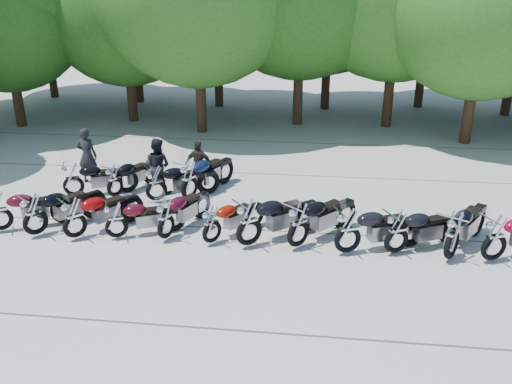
# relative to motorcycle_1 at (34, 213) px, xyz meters

# --- Properties ---
(ground) EXTENTS (90.00, 90.00, 0.00)m
(ground) POSITION_rel_motorcycle_1_xyz_m (5.66, -0.43, -0.67)
(ground) COLOR gray
(ground) RESTS_ON ground
(tree_1) EXTENTS (6.97, 6.97, 8.55)m
(tree_1) POSITION_rel_motorcycle_1_xyz_m (-6.39, 10.81, 4.40)
(tree_1) COLOR #3A2614
(tree_1) RESTS_ON ground
(tree_2) EXTENTS (7.31, 7.31, 8.97)m
(tree_2) POSITION_rel_motorcycle_1_xyz_m (-1.60, 12.41, 4.65)
(tree_2) COLOR #3A2614
(tree_2) RESTS_ON ground
(motorcycle_1) EXTENTS (2.00, 2.31, 1.33)m
(motorcycle_1) POSITION_rel_motorcycle_1_xyz_m (0.00, 0.00, 0.00)
(motorcycle_1) COLOR black
(motorcycle_1) RESTS_ON ground
(motorcycle_2) EXTENTS (2.01, 2.18, 1.29)m
(motorcycle_2) POSITION_rel_motorcycle_1_xyz_m (1.10, -0.04, -0.02)
(motorcycle_2) COLOR #830406
(motorcycle_2) RESTS_ON ground
(motorcycle_3) EXTENTS (2.11, 1.46, 1.16)m
(motorcycle_3) POSITION_rel_motorcycle_1_xyz_m (2.15, 0.09, -0.09)
(motorcycle_3) COLOR #3E0812
(motorcycle_3) RESTS_ON ground
(motorcycle_4) EXTENTS (1.48, 2.34, 1.27)m
(motorcycle_4) POSITION_rel_motorcycle_1_xyz_m (3.43, 0.20, -0.03)
(motorcycle_4) COLOR #3D0817
(motorcycle_4) RESTS_ON ground
(motorcycle_5) EXTENTS (1.79, 2.01, 1.17)m
(motorcycle_5) POSITION_rel_motorcycle_1_xyz_m (4.65, 0.10, -0.08)
(motorcycle_5) COLOR maroon
(motorcycle_5) RESTS_ON ground
(motorcycle_6) EXTENTS (2.46, 2.20, 1.43)m
(motorcycle_6) POSITION_rel_motorcycle_1_xyz_m (5.61, 0.05, 0.05)
(motorcycle_6) COLOR black
(motorcycle_6) RESTS_ON ground
(motorcycle_7) EXTENTS (2.21, 2.35, 1.40)m
(motorcycle_7) POSITION_rel_motorcycle_1_xyz_m (6.82, 0.13, 0.03)
(motorcycle_7) COLOR black
(motorcycle_7) RESTS_ON ground
(motorcycle_8) EXTENTS (2.50, 1.59, 1.36)m
(motorcycle_8) POSITION_rel_motorcycle_1_xyz_m (8.04, -0.06, 0.01)
(motorcycle_8) COLOR black
(motorcycle_8) RESTS_ON ground
(motorcycle_9) EXTENTS (2.37, 1.67, 1.30)m
(motorcycle_9) POSITION_rel_motorcycle_1_xyz_m (9.21, 0.08, -0.02)
(motorcycle_9) COLOR black
(motorcycle_9) RESTS_ON ground
(motorcycle_10) EXTENTS (1.99, 2.52, 1.42)m
(motorcycle_10) POSITION_rel_motorcycle_1_xyz_m (10.48, -0.05, 0.04)
(motorcycle_10) COLOR black
(motorcycle_10) RESTS_ON ground
(motorcycle_11) EXTENTS (2.49, 1.65, 1.36)m
(motorcycle_11) POSITION_rel_motorcycle_1_xyz_m (11.45, -0.04, 0.01)
(motorcycle_11) COLOR maroon
(motorcycle_11) RESTS_ON ground
(motorcycle_13) EXTENTS (2.30, 1.45, 1.25)m
(motorcycle_13) POSITION_rel_motorcycle_1_xyz_m (-0.19, 2.73, -0.04)
(motorcycle_13) COLOR black
(motorcycle_13) RESTS_ON ground
(motorcycle_14) EXTENTS (1.57, 2.22, 1.22)m
(motorcycle_14) POSITION_rel_motorcycle_1_xyz_m (1.09, 2.84, -0.06)
(motorcycle_14) COLOR black
(motorcycle_14) RESTS_ON ground
(motorcycle_15) EXTENTS (2.32, 1.81, 1.30)m
(motorcycle_15) POSITION_rel_motorcycle_1_xyz_m (2.45, 2.64, -0.02)
(motorcycle_15) COLOR black
(motorcycle_15) RESTS_ON ground
(motorcycle_16) EXTENTS (1.80, 2.62, 1.43)m
(motorcycle_16) POSITION_rel_motorcycle_1_xyz_m (3.41, 2.87, 0.05)
(motorcycle_16) COLOR #0C1435
(motorcycle_16) RESTS_ON ground
(rider_0) EXTENTS (0.73, 0.52, 1.87)m
(rider_0) POSITION_rel_motorcycle_1_xyz_m (-0.26, 4.05, 0.27)
(rider_0) COLOR black
(rider_0) RESTS_ON ground
(rider_1) EXTENTS (1.01, 0.87, 1.78)m
(rider_1) POSITION_rel_motorcycle_1_xyz_m (2.28, 3.43, 0.22)
(rider_1) COLOR black
(rider_1) RESTS_ON ground
(rider_2) EXTENTS (0.97, 0.50, 1.59)m
(rider_2) POSITION_rel_motorcycle_1_xyz_m (3.48, 3.95, 0.13)
(rider_2) COLOR black
(rider_2) RESTS_ON ground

